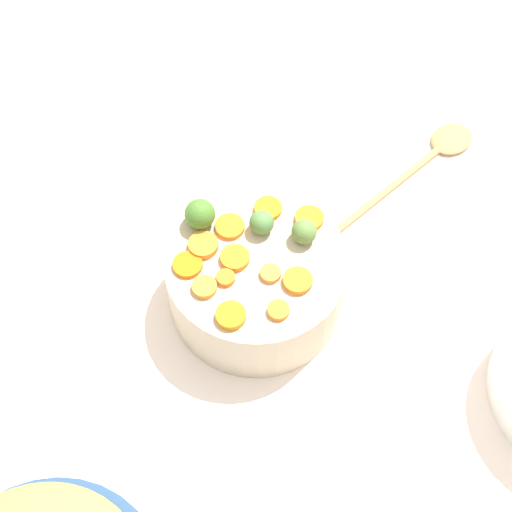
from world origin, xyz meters
name	(u,v)px	position (x,y,z in m)	size (l,w,h in m)	color
tabletop	(244,287)	(0.00, 0.00, 0.01)	(2.40, 2.40, 0.02)	white
serving_bowl_carrots	(256,281)	(0.03, -0.02, 0.07)	(0.24, 0.24, 0.10)	#C3B093
carrot_slice_0	(270,274)	(0.05, -0.03, 0.13)	(0.03, 0.03, 0.01)	orange
carrot_slice_1	(230,227)	(-0.02, 0.02, 0.13)	(0.04, 0.04, 0.01)	orange
carrot_slice_2	(268,209)	(0.01, 0.06, 0.13)	(0.04, 0.04, 0.01)	orange
carrot_slice_3	(309,218)	(0.07, 0.07, 0.13)	(0.04, 0.04, 0.01)	orange
carrot_slice_4	(233,257)	(0.00, -0.03, 0.13)	(0.04, 0.04, 0.01)	orange
carrot_slice_5	(278,310)	(0.08, -0.08, 0.13)	(0.03, 0.03, 0.01)	orange
carrot_slice_6	(204,287)	(-0.02, -0.08, 0.13)	(0.03, 0.03, 0.01)	orange
carrot_slice_7	(228,279)	(0.00, -0.06, 0.13)	(0.02, 0.02, 0.01)	orange
carrot_slice_8	(203,245)	(-0.05, -0.02, 0.13)	(0.04, 0.04, 0.01)	orange
carrot_slice_9	(298,281)	(0.09, -0.03, 0.13)	(0.04, 0.04, 0.01)	orange
carrot_slice_10	(231,316)	(0.03, -0.11, 0.13)	(0.04, 0.04, 0.01)	orange
carrot_slice_11	(188,265)	(-0.05, -0.06, 0.13)	(0.04, 0.04, 0.01)	orange
brussels_sprout_0	(262,223)	(0.02, 0.03, 0.14)	(0.03, 0.03, 0.03)	#518141
brussels_sprout_1	(304,232)	(0.07, 0.03, 0.14)	(0.03, 0.03, 0.03)	#5B7F3C
brussels_sprout_2	(200,214)	(-0.06, 0.01, 0.14)	(0.04, 0.04, 0.04)	#45772A
wooden_spoon	(433,154)	(0.19, 0.32, 0.03)	(0.17, 0.30, 0.01)	#A8814F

